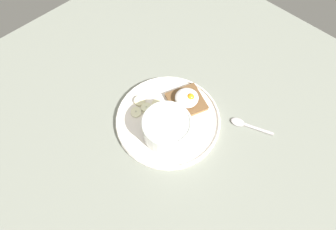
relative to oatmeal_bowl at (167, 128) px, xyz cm
name	(u,v)px	position (x,y,z in cm)	size (l,w,h in cm)	color
ground_plane	(168,122)	(3.42, 3.00, -5.45)	(120.00, 120.00, 2.00)	gray
plate	(168,119)	(3.42, 3.00, -3.65)	(27.63, 27.63, 1.60)	white
oatmeal_bowl	(167,128)	(0.00, 0.00, 0.00)	(11.94, 11.94, 6.84)	white
toast_slice	(187,102)	(10.43, 2.59, -2.72)	(11.64, 11.64, 1.31)	brown
poached_egg	(188,99)	(10.47, 2.56, -0.89)	(6.34, 6.26, 2.96)	white
banana_slice_front	(146,108)	(1.39, 9.12, -2.78)	(3.07, 3.20, 1.54)	#F3F1C3
banana_slice_left	(157,104)	(4.23, 7.95, -2.80)	(2.79, 2.80, 1.36)	#F3E9B5
banana_slice_back	(140,101)	(1.65, 12.08, -2.88)	(4.18, 4.21, 1.40)	beige
banana_slice_right	(136,112)	(-1.41, 10.16, -2.87)	(3.61, 3.68, 1.43)	#F1EDBF
spoon	(246,125)	(16.94, -12.63, -4.05)	(5.84, 10.96, 0.80)	silver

